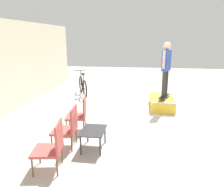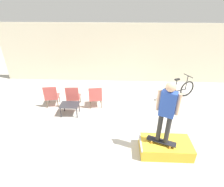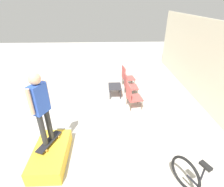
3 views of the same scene
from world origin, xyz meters
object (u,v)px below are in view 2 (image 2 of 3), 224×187
patio_chair_center (73,96)px  person_skater (167,109)px  patio_chair_right (95,96)px  skate_ramp_box (165,147)px  coffee_table (70,106)px  patio_chair_left (52,95)px  skateboard_on_ramp (161,141)px  bicycle (178,90)px

patio_chair_center → person_skater: bearing=138.2°
person_skater → patio_chair_right: (-2.17, 2.39, -1.05)m
skate_ramp_box → coffee_table: coffee_table is taller
coffee_table → patio_chair_right: 1.09m
patio_chair_right → patio_chair_left: bearing=-9.8°
skateboard_on_ramp → patio_chair_left: patio_chair_left is taller
skate_ramp_box → person_skater: size_ratio=0.82×
skateboard_on_ramp → patio_chair_right: patio_chair_right is taller
coffee_table → bicycle: bicycle is taller
patio_chair_left → bicycle: bicycle is taller
skate_ramp_box → patio_chair_left: bearing=150.5°
skateboard_on_ramp → bicycle: (1.43, 3.29, -0.06)m
skate_ramp_box → patio_chair_center: size_ratio=1.56×
person_skater → patio_chair_center: bearing=167.1°
skate_ramp_box → skateboard_on_ramp: skateboard_on_ramp is taller
person_skater → coffee_table: size_ratio=2.57×
patio_chair_right → bicycle: bicycle is taller
person_skater → patio_chair_center: (-3.09, 2.39, -1.05)m
person_skater → skateboard_on_ramp: bearing=178.3°
skate_ramp_box → person_skater: bearing=-162.6°
skate_ramp_box → patio_chair_right: 3.32m
skateboard_on_ramp → skate_ramp_box: bearing=38.4°
bicycle → patio_chair_right: bearing=169.0°
person_skater → bicycle: (1.43, 3.29, -1.15)m
coffee_table → person_skater: bearing=-30.4°
coffee_table → patio_chair_right: size_ratio=0.75×
person_skater → coffee_table: bearing=174.5°
person_skater → patio_chair_center: 4.04m
skateboard_on_ramp → coffee_table: bearing=170.6°
skate_ramp_box → skateboard_on_ramp: (-0.16, -0.05, 0.27)m
person_skater → patio_chair_left: bearing=173.9°
skate_ramp_box → patio_chair_center: bearing=144.1°
patio_chair_left → bicycle: (5.41, 0.90, -0.11)m
coffee_table → bicycle: 4.75m
coffee_table → bicycle: (4.52, 1.47, 0.01)m
patio_chair_center → skateboard_on_ramp: bearing=138.2°
patio_chair_left → patio_chair_center: bearing=170.6°
patio_chair_right → patio_chair_center: bearing=-9.7°
patio_chair_center → bicycle: bicycle is taller
coffee_table → bicycle: size_ratio=0.44×
skateboard_on_ramp → patio_chair_left: size_ratio=0.87×
skate_ramp_box → person_skater: person_skater is taller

